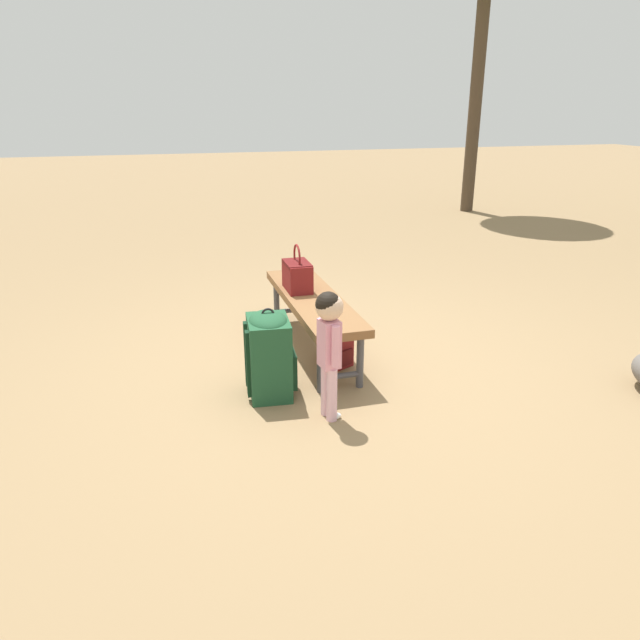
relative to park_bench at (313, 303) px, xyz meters
name	(u,v)px	position (x,y,z in m)	size (l,w,h in m)	color
ground_plane	(330,367)	(0.35, 0.03, -0.39)	(40.00, 40.00, 0.00)	#8C704C
park_bench	(313,303)	(0.00, 0.00, 0.00)	(1.60, 0.40, 0.45)	brown
handbag	(297,275)	(-0.19, -0.07, 0.18)	(0.32, 0.19, 0.37)	maroon
child_standing	(329,336)	(1.04, -0.19, 0.15)	(0.22, 0.17, 0.82)	#E5B2C6
backpack_large	(269,352)	(0.63, -0.47, -0.09)	(0.38, 0.35, 0.61)	#1E4C2D
backpack_small	(339,347)	(0.34, 0.10, -0.24)	(0.20, 0.22, 0.31)	maroon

